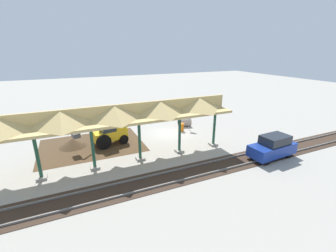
# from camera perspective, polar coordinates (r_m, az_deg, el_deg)

# --- Properties ---
(ground_plane) EXTENTS (120.00, 120.00, 0.00)m
(ground_plane) POSITION_cam_1_polar(r_m,az_deg,el_deg) (24.90, 0.40, -1.84)
(ground_plane) COLOR #9E998E
(dirt_work_zone) EXTENTS (9.42, 7.00, 0.01)m
(dirt_work_zone) POSITION_cam_1_polar(r_m,az_deg,el_deg) (23.03, -18.68, -4.64)
(dirt_work_zone) COLOR #4C3823
(dirt_work_zone) RESTS_ON ground
(platform_canopy) EXTENTS (19.57, 3.20, 4.90)m
(platform_canopy) POSITION_cam_1_polar(r_m,az_deg,el_deg) (17.35, -13.37, 2.91)
(platform_canopy) COLOR #9E998E
(platform_canopy) RESTS_ON ground
(rail_tracks) EXTENTS (60.00, 2.58, 0.15)m
(rail_tracks) POSITION_cam_1_polar(r_m,az_deg,el_deg) (18.29, 11.55, -10.17)
(rail_tracks) COLOR slate
(rail_tracks) RESTS_ON ground
(stop_sign) EXTENTS (0.65, 0.45, 2.44)m
(stop_sign) POSITION_cam_1_polar(r_m,az_deg,el_deg) (25.69, 5.34, 2.88)
(stop_sign) COLOR gray
(stop_sign) RESTS_ON ground
(backhoe) EXTENTS (5.14, 2.34, 2.82)m
(backhoe) POSITION_cam_1_polar(r_m,az_deg,el_deg) (22.25, -14.86, -1.56)
(backhoe) COLOR yellow
(backhoe) RESTS_ON ground
(dirt_mound) EXTENTS (5.22, 5.22, 1.55)m
(dirt_mound) POSITION_cam_1_polar(r_m,az_deg,el_deg) (23.43, -22.96, -4.77)
(dirt_mound) COLOR #4C3823
(dirt_mound) RESTS_ON ground
(concrete_pipe) EXTENTS (1.67, 1.37, 1.08)m
(concrete_pipe) POSITION_cam_1_polar(r_m,az_deg,el_deg) (27.08, 4.19, 1.04)
(concrete_pipe) COLOR #9E9384
(concrete_pipe) RESTS_ON ground
(distant_parked_car) EXTENTS (4.30, 2.00, 1.98)m
(distant_parked_car) POSITION_cam_1_polar(r_m,az_deg,el_deg) (21.02, 25.05, -4.82)
(distant_parked_car) COLOR navy
(distant_parked_car) RESTS_ON ground
(traffic_barrel) EXTENTS (0.56, 0.56, 0.90)m
(traffic_barrel) POSITION_cam_1_polar(r_m,az_deg,el_deg) (25.46, 3.42, -0.32)
(traffic_barrel) COLOR orange
(traffic_barrel) RESTS_ON ground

